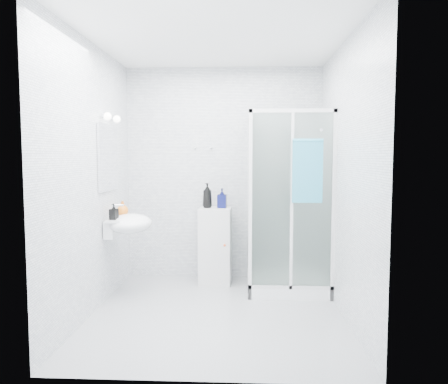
# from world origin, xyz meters

# --- Properties ---
(room) EXTENTS (2.40, 2.60, 2.60)m
(room) POSITION_xyz_m (0.00, 0.00, 1.30)
(room) COLOR white
(room) RESTS_ON ground
(shower_enclosure) EXTENTS (0.90, 0.95, 2.00)m
(shower_enclosure) POSITION_xyz_m (0.67, 0.77, 0.45)
(shower_enclosure) COLOR white
(shower_enclosure) RESTS_ON ground
(wall_basin) EXTENTS (0.46, 0.56, 0.35)m
(wall_basin) POSITION_xyz_m (-0.99, 0.45, 0.80)
(wall_basin) COLOR white
(wall_basin) RESTS_ON ground
(mirror) EXTENTS (0.02, 0.60, 0.70)m
(mirror) POSITION_xyz_m (-1.19, 0.45, 1.50)
(mirror) COLOR white
(mirror) RESTS_ON room
(vanity_lights) EXTENTS (0.10, 0.40, 0.08)m
(vanity_lights) POSITION_xyz_m (-1.14, 0.45, 1.92)
(vanity_lights) COLOR silver
(vanity_lights) RESTS_ON room
(wall_hooks) EXTENTS (0.23, 0.06, 0.03)m
(wall_hooks) POSITION_xyz_m (-0.25, 1.26, 1.62)
(wall_hooks) COLOR silver
(wall_hooks) RESTS_ON room
(storage_cabinet) EXTENTS (0.39, 0.41, 0.90)m
(storage_cabinet) POSITION_xyz_m (-0.09, 1.01, 0.45)
(storage_cabinet) COLOR silver
(storage_cabinet) RESTS_ON ground
(hand_towel) EXTENTS (0.31, 0.04, 0.65)m
(hand_towel) POSITION_xyz_m (0.90, 0.36, 1.38)
(hand_towel) COLOR teal
(hand_towel) RESTS_ON shower_enclosure
(shampoo_bottle_a) EXTENTS (0.15, 0.15, 0.30)m
(shampoo_bottle_a) POSITION_xyz_m (-0.18, 1.04, 1.05)
(shampoo_bottle_a) COLOR black
(shampoo_bottle_a) RESTS_ON storage_cabinet
(shampoo_bottle_b) EXTENTS (0.11, 0.12, 0.23)m
(shampoo_bottle_b) POSITION_xyz_m (-0.01, 1.04, 1.02)
(shampoo_bottle_b) COLOR #0B0F45
(shampoo_bottle_b) RESTS_ON storage_cabinet
(soap_dispenser_orange) EXTENTS (0.13, 0.13, 0.16)m
(soap_dispenser_orange) POSITION_xyz_m (-1.09, 0.63, 0.94)
(soap_dispenser_orange) COLOR orange
(soap_dispenser_orange) RESTS_ON wall_basin
(soap_dispenser_black) EXTENTS (0.09, 0.09, 0.16)m
(soap_dispenser_black) POSITION_xyz_m (-1.09, 0.30, 0.94)
(soap_dispenser_black) COLOR black
(soap_dispenser_black) RESTS_ON wall_basin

